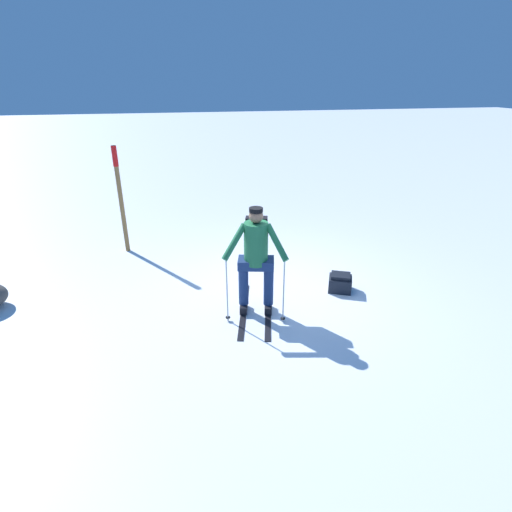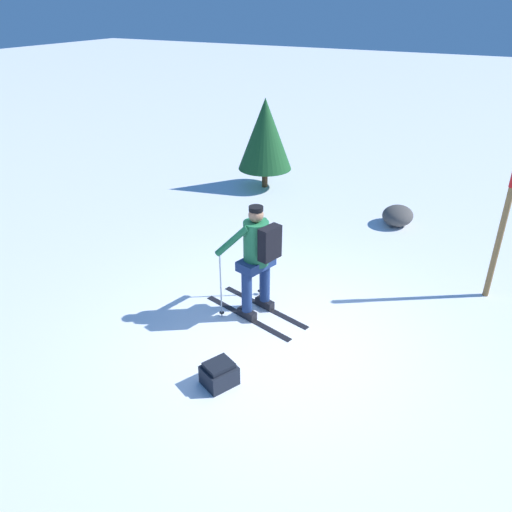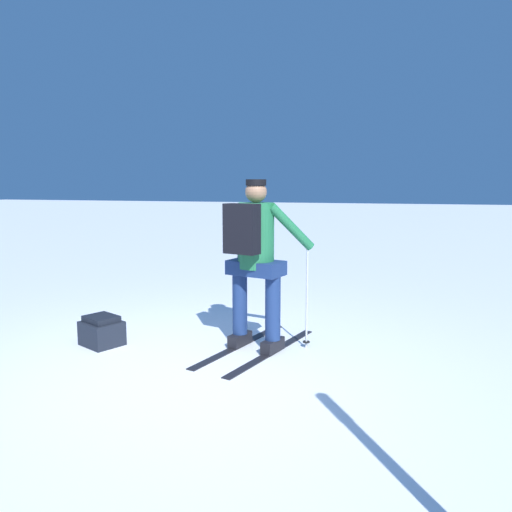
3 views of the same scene
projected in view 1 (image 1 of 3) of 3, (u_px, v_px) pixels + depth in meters
ground_plane at (267, 289)px, 6.90m from camera, size 80.00×80.00×0.00m
skier at (256, 254)px, 5.89m from camera, size 0.98×1.69×1.68m
dropped_backpack at (340, 283)px, 6.82m from camera, size 0.48×0.46×0.31m
trail_marker at (120, 193)px, 7.95m from camera, size 0.10×0.10×2.17m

